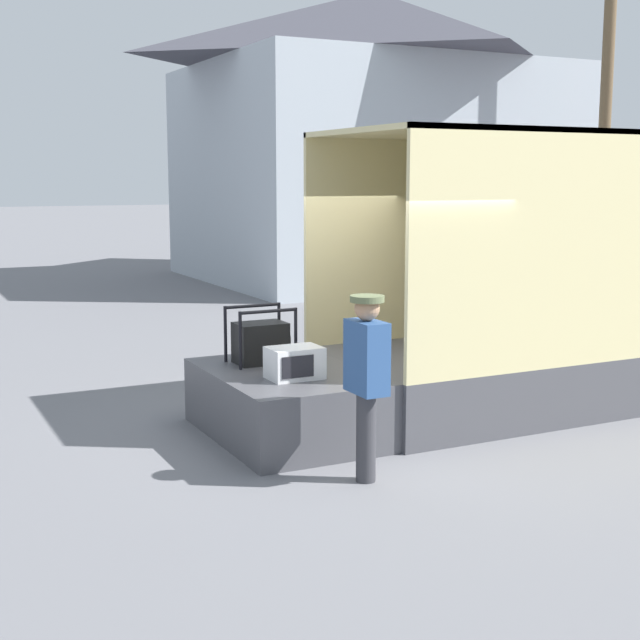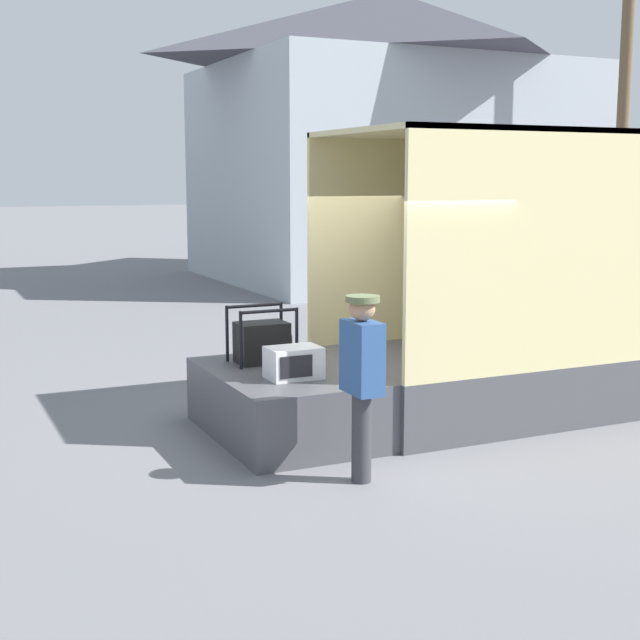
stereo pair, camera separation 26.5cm
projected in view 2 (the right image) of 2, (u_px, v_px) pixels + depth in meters
The scene contains 8 objects.
ground_plane at pixel (351, 427), 9.83m from camera, with size 160.00×160.00×0.00m, color slate.
box_truck at pixel (636, 315), 11.36m from camera, with size 6.77×2.33×3.24m.
tailgate_deck at pixel (287, 403), 9.46m from camera, with size 1.53×2.21×0.70m, color #4C4C51.
microwave at pixel (294, 363), 9.01m from camera, with size 0.54×0.39×0.32m.
portable_generator at pixel (263, 341), 9.78m from camera, with size 0.68×0.48×0.62m.
worker_person at pixel (362, 369), 7.89m from camera, with size 0.30×0.44×1.70m.
house_backdrop at pixel (389, 134), 24.08m from camera, with size 9.59×8.15×7.59m.
utility_pole at pixel (624, 94), 20.53m from camera, with size 1.80×0.28×8.94m.
Camera 2 is at (-4.30, -8.50, 2.72)m, focal length 50.00 mm.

